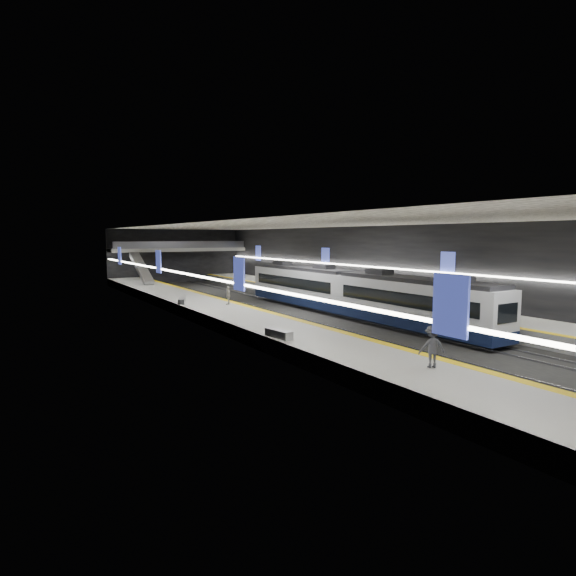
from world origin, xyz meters
TOP-DOWN VIEW (x-y plane):
  - ground at (0.00, 0.00)m, footprint 70.00×70.00m
  - ceiling at (0.00, 0.00)m, footprint 20.00×70.00m
  - wall_left at (-10.00, 0.00)m, footprint 0.04×70.00m
  - wall_right at (10.00, 0.00)m, footprint 0.04×70.00m
  - wall_back at (0.00, 35.00)m, footprint 20.00×0.04m
  - platform_left at (-7.50, 0.00)m, footprint 5.00×70.00m
  - tile_surface_left at (-7.50, 0.00)m, footprint 5.00×70.00m
  - tactile_strip_left at (-5.30, 0.00)m, footprint 0.60×70.00m
  - platform_right at (7.50, 0.00)m, footprint 5.00×70.00m
  - tile_surface_right at (7.50, 0.00)m, footprint 5.00×70.00m
  - tactile_strip_right at (5.30, 0.00)m, footprint 0.60×70.00m
  - rails at (-0.00, 0.00)m, footprint 6.52×70.00m
  - train at (2.50, -3.85)m, footprint 2.69×30.04m
  - ad_posters at (-0.00, 1.00)m, footprint 19.94×53.50m
  - cove_light_left at (-9.80, 0.00)m, footprint 0.25×68.60m
  - cove_light_right at (9.80, 0.00)m, footprint 0.25×68.60m
  - mezzanine_bridge at (0.00, 32.93)m, footprint 20.00×3.00m
  - escalator at (-7.50, 26.00)m, footprint 1.20×7.50m
  - bench_left_near at (-9.50, -12.38)m, footprint 0.83×2.07m
  - bench_left_far at (-9.50, 4.66)m, footprint 1.27×2.02m
  - bench_right_near at (9.17, -7.54)m, footprint 1.17×1.84m
  - bench_right_far at (9.50, 20.21)m, footprint 0.67×1.81m
  - passenger_right_a at (5.75, -4.29)m, footprint 0.47×0.67m
  - passenger_right_b at (6.76, -8.80)m, footprint 1.11×1.14m
  - passenger_left_a at (-6.29, 1.87)m, footprint 0.60×1.00m
  - passenger_left_b at (-6.85, -21.50)m, footprint 1.41×1.14m

SIDE VIEW (x-z plane):
  - ground at x=0.00m, z-range 0.00..0.00m
  - rails at x=0.00m, z-range 0.00..0.12m
  - platform_left at x=-7.50m, z-range 0.00..1.00m
  - platform_right at x=7.50m, z-range 0.00..1.00m
  - tile_surface_left at x=-7.50m, z-range 1.00..1.02m
  - tile_surface_right at x=7.50m, z-range 1.00..1.02m
  - tactile_strip_left at x=-5.30m, z-range 1.01..1.03m
  - tactile_strip_right at x=5.30m, z-range 1.01..1.03m
  - bench_right_far at x=9.50m, z-range 1.00..1.43m
  - bench_right_near at x=9.17m, z-range 1.00..1.44m
  - bench_left_far at x=-9.50m, z-range 1.00..1.48m
  - bench_left_near at x=-9.50m, z-range 1.00..1.49m
  - passenger_left_a at x=-6.29m, z-range 1.00..2.59m
  - passenger_right_a at x=5.75m, z-range 1.00..2.75m
  - passenger_right_b at x=6.76m, z-range 1.00..2.85m
  - passenger_left_b at x=-6.85m, z-range 1.00..2.91m
  - train at x=2.50m, z-range 0.40..4.00m
  - escalator at x=-7.50m, z-range 0.94..4.86m
  - cove_light_left at x=-9.80m, z-range 3.74..3.86m
  - cove_light_right at x=9.80m, z-range 3.74..3.86m
  - wall_left at x=-10.00m, z-range 0.00..8.00m
  - wall_right at x=10.00m, z-range 0.00..8.00m
  - wall_back at x=0.00m, z-range 0.00..8.00m
  - ad_posters at x=0.00m, z-range 3.40..5.60m
  - mezzanine_bridge at x=0.00m, z-range 4.29..5.79m
  - ceiling at x=0.00m, z-range 7.98..8.02m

